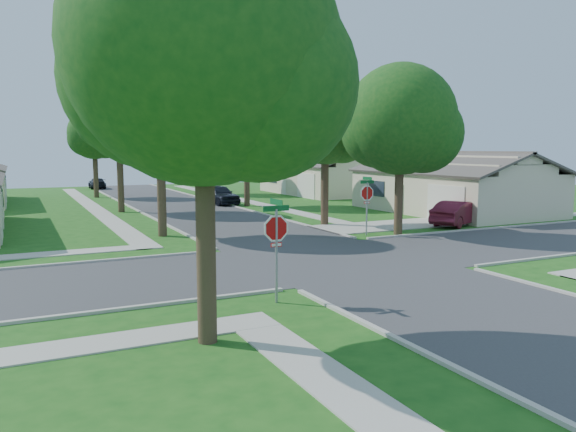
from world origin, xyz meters
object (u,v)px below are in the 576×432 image
(tree_sw_corner, at_px, (205,61))
(tree_w_far, at_px, (95,136))
(stop_sign_sw, at_px, (276,233))
(car_curb_east, at_px, (219,194))
(car_driveway, at_px, (458,213))
(car_curb_west, at_px, (97,183))
(tree_w_mid, at_px, (119,118))
(tree_w_near, at_px, (160,113))
(house_ne_near, at_px, (452,190))
(tree_e_mid, at_px, (247,124))
(tree_ne_corner, at_px, (401,125))
(house_ne_far, at_px, (324,178))
(stop_sign_ne, at_px, (367,196))
(tree_e_far, at_px, (197,132))
(tree_e_near, at_px, (326,126))

(tree_sw_corner, bearing_deg, tree_w_far, 86.11)
(stop_sign_sw, height_order, car_curb_east, stop_sign_sw)
(car_driveway, distance_m, car_curb_west, 42.79)
(tree_w_mid, distance_m, car_curb_east, 9.95)
(stop_sign_sw, xyz_separation_m, tree_w_near, (0.06, 13.71, 4.08))
(house_ne_near, relative_size, car_curb_east, 2.98)
(tree_e_mid, distance_m, tree_sw_corner, 30.54)
(tree_w_mid, height_order, car_curb_east, tree_w_mid)
(tree_ne_corner, bearing_deg, tree_w_near, 156.44)
(tree_e_mid, distance_m, car_driveway, 17.79)
(tree_sw_corner, relative_size, tree_ne_corner, 1.10)
(house_ne_near, bearing_deg, stop_sign_sw, -142.82)
(stop_sign_sw, xyz_separation_m, tree_ne_corner, (11.06, 8.91, 3.56))
(tree_w_far, distance_m, car_driveway, 33.11)
(tree_ne_corner, relative_size, car_curb_west, 2.16)
(tree_w_mid, height_order, house_ne_far, tree_w_mid)
(stop_sign_ne, bearing_deg, car_driveway, 6.71)
(tree_e_far, height_order, car_driveway, tree_e_far)
(tree_e_near, distance_m, tree_ne_corner, 5.06)
(stop_sign_sw, bearing_deg, car_curb_west, 88.23)
(tree_w_far, bearing_deg, car_curb_west, 82.63)
(stop_sign_ne, height_order, tree_w_near, tree_w_near)
(stop_sign_ne, distance_m, tree_sw_corner, 17.38)
(stop_sign_ne, relative_size, car_curb_east, 0.65)
(tree_e_mid, xyz_separation_m, tree_sw_corner, (-12.19, -28.00, 0.01))
(stop_sign_ne, xyz_separation_m, car_curb_east, (-1.50, 18.52, -1.25))
(stop_sign_sw, xyz_separation_m, house_ne_near, (20.69, 15.70, -0.51))
(tree_w_far, xyz_separation_m, house_ne_far, (20.64, -5.01, -3.99))
(tree_w_far, bearing_deg, car_curb_east, -53.95)
(tree_e_near, bearing_deg, tree_ne_corner, -71.47)
(tree_e_mid, distance_m, tree_e_far, 13.00)
(tree_w_mid, xyz_separation_m, tree_ne_corner, (11.00, -16.80, -0.90))
(stop_sign_sw, height_order, tree_e_mid, tree_e_mid)
(tree_sw_corner, bearing_deg, tree_e_near, 52.70)
(tree_e_mid, bearing_deg, house_ne_far, 35.42)
(tree_w_near, height_order, house_ne_far, tree_w_near)
(tree_e_near, xyz_separation_m, tree_e_mid, (0.01, 12.00, 0.61))
(car_driveway, bearing_deg, stop_sign_sw, 99.08)
(house_ne_far, bearing_deg, tree_e_mid, -144.58)
(tree_e_far, height_order, house_ne_near, tree_e_far)
(car_curb_west, bearing_deg, car_curb_east, 107.60)
(tree_w_far, xyz_separation_m, car_curb_east, (7.85, -10.79, -4.73))
(stop_sign_sw, bearing_deg, tree_sw_corner, -140.03)
(car_driveway, bearing_deg, stop_sign_ne, 73.60)
(tree_e_near, xyz_separation_m, car_curb_west, (-7.89, 36.70, -5.06))
(stop_sign_ne, xyz_separation_m, tree_w_far, (-9.35, 29.31, 3.48))
(stop_sign_sw, height_order, tree_e_far, tree_e_far)
(tree_w_mid, xyz_separation_m, car_driveway, (16.14, -15.51, -5.78))
(stop_sign_ne, distance_m, house_ne_far, 26.80)
(tree_w_mid, relative_size, tree_sw_corner, 1.00)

